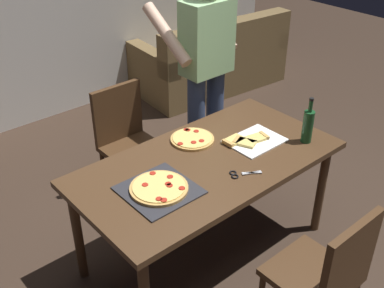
{
  "coord_description": "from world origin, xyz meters",
  "views": [
    {
      "loc": [
        -1.68,
        -1.79,
        2.37
      ],
      "look_at": [
        0.0,
        0.15,
        0.8
      ],
      "focal_mm": 44.4,
      "sensor_mm": 36.0,
      "label": 1
    }
  ],
  "objects_px": {
    "wine_bottle": "(308,126)",
    "couch": "(212,63)",
    "dining_table": "(208,170)",
    "chair_near_camera": "(327,273)",
    "second_pizza_plain": "(192,139)",
    "pepperoni_pizza_on_tray": "(159,189)",
    "chair_far_side": "(127,136)",
    "person_serving_pizza": "(205,66)",
    "kitchen_scissors": "(240,174)"
  },
  "relations": [
    {
      "from": "couch",
      "to": "kitchen_scissors",
      "type": "distance_m",
      "value": 2.93
    },
    {
      "from": "chair_near_camera",
      "to": "pepperoni_pizza_on_tray",
      "type": "distance_m",
      "value": 1.0
    },
    {
      "from": "wine_bottle",
      "to": "pepperoni_pizza_on_tray",
      "type": "bearing_deg",
      "value": 169.25
    },
    {
      "from": "dining_table",
      "to": "chair_near_camera",
      "type": "distance_m",
      "value": 0.94
    },
    {
      "from": "couch",
      "to": "kitchen_scissors",
      "type": "height_order",
      "value": "couch"
    },
    {
      "from": "chair_near_camera",
      "to": "kitchen_scissors",
      "type": "xyz_separation_m",
      "value": [
        0.04,
        0.68,
        0.24
      ]
    },
    {
      "from": "chair_far_side",
      "to": "pepperoni_pizza_on_tray",
      "type": "relative_size",
      "value": 2.3
    },
    {
      "from": "pepperoni_pizza_on_tray",
      "to": "chair_far_side",
      "type": "bearing_deg",
      "value": 66.75
    },
    {
      "from": "wine_bottle",
      "to": "second_pizza_plain",
      "type": "distance_m",
      "value": 0.76
    },
    {
      "from": "chair_far_side",
      "to": "second_pizza_plain",
      "type": "relative_size",
      "value": 3.1
    },
    {
      "from": "dining_table",
      "to": "second_pizza_plain",
      "type": "relative_size",
      "value": 5.81
    },
    {
      "from": "chair_near_camera",
      "to": "second_pizza_plain",
      "type": "height_order",
      "value": "chair_near_camera"
    },
    {
      "from": "kitchen_scissors",
      "to": "chair_near_camera",
      "type": "bearing_deg",
      "value": -93.41
    },
    {
      "from": "dining_table",
      "to": "chair_near_camera",
      "type": "relative_size",
      "value": 1.87
    },
    {
      "from": "couch",
      "to": "pepperoni_pizza_on_tray",
      "type": "distance_m",
      "value": 3.12
    },
    {
      "from": "wine_bottle",
      "to": "second_pizza_plain",
      "type": "relative_size",
      "value": 1.09
    },
    {
      "from": "chair_far_side",
      "to": "person_serving_pizza",
      "type": "bearing_deg",
      "value": -19.91
    },
    {
      "from": "chair_far_side",
      "to": "chair_near_camera",
      "type": "bearing_deg",
      "value": -90.0
    },
    {
      "from": "dining_table",
      "to": "chair_far_side",
      "type": "distance_m",
      "value": 0.94
    },
    {
      "from": "person_serving_pizza",
      "to": "second_pizza_plain",
      "type": "xyz_separation_m",
      "value": [
        -0.52,
        -0.46,
        -0.24
      ]
    },
    {
      "from": "dining_table",
      "to": "chair_far_side",
      "type": "bearing_deg",
      "value": 90.0
    },
    {
      "from": "dining_table",
      "to": "kitchen_scissors",
      "type": "distance_m",
      "value": 0.26
    },
    {
      "from": "chair_near_camera",
      "to": "person_serving_pizza",
      "type": "bearing_deg",
      "value": 69.49
    },
    {
      "from": "couch",
      "to": "wine_bottle",
      "type": "bearing_deg",
      "value": -119.18
    },
    {
      "from": "chair_near_camera",
      "to": "dining_table",
      "type": "bearing_deg",
      "value": 90.0
    },
    {
      "from": "wine_bottle",
      "to": "person_serving_pizza",
      "type": "bearing_deg",
      "value": 92.19
    },
    {
      "from": "pepperoni_pizza_on_tray",
      "to": "second_pizza_plain",
      "type": "xyz_separation_m",
      "value": [
        0.5,
        0.3,
        -0.0
      ]
    },
    {
      "from": "chair_near_camera",
      "to": "wine_bottle",
      "type": "relative_size",
      "value": 2.85
    },
    {
      "from": "chair_near_camera",
      "to": "second_pizza_plain",
      "type": "relative_size",
      "value": 3.1
    },
    {
      "from": "wine_bottle",
      "to": "couch",
      "type": "bearing_deg",
      "value": 60.82
    },
    {
      "from": "dining_table",
      "to": "wine_bottle",
      "type": "height_order",
      "value": "wine_bottle"
    },
    {
      "from": "dining_table",
      "to": "chair_near_camera",
      "type": "bearing_deg",
      "value": -90.0
    },
    {
      "from": "wine_bottle",
      "to": "chair_near_camera",
      "type": "bearing_deg",
      "value": -133.88
    },
    {
      "from": "pepperoni_pizza_on_tray",
      "to": "second_pizza_plain",
      "type": "distance_m",
      "value": 0.58
    },
    {
      "from": "person_serving_pizza",
      "to": "second_pizza_plain",
      "type": "distance_m",
      "value": 0.73
    },
    {
      "from": "chair_near_camera",
      "to": "couch",
      "type": "distance_m",
      "value": 3.48
    },
    {
      "from": "dining_table",
      "to": "chair_far_side",
      "type": "xyz_separation_m",
      "value": [
        0.0,
        0.92,
        -0.16
      ]
    },
    {
      "from": "chair_near_camera",
      "to": "kitchen_scissors",
      "type": "bearing_deg",
      "value": 86.59
    },
    {
      "from": "chair_near_camera",
      "to": "second_pizza_plain",
      "type": "bearing_deg",
      "value": 85.88
    },
    {
      "from": "dining_table",
      "to": "person_serving_pizza",
      "type": "xyz_separation_m",
      "value": [
        0.61,
        0.7,
        0.32
      ]
    },
    {
      "from": "person_serving_pizza",
      "to": "dining_table",
      "type": "bearing_deg",
      "value": -130.87
    },
    {
      "from": "couch",
      "to": "second_pizza_plain",
      "type": "relative_size",
      "value": 6.08
    },
    {
      "from": "dining_table",
      "to": "kitchen_scissors",
      "type": "xyz_separation_m",
      "value": [
        0.04,
        -0.24,
        0.08
      ]
    },
    {
      "from": "person_serving_pizza",
      "to": "pepperoni_pizza_on_tray",
      "type": "distance_m",
      "value": 1.29
    },
    {
      "from": "dining_table",
      "to": "pepperoni_pizza_on_tray",
      "type": "relative_size",
      "value": 4.3
    },
    {
      "from": "dining_table",
      "to": "wine_bottle",
      "type": "xyz_separation_m",
      "value": [
        0.64,
        -0.25,
        0.19
      ]
    },
    {
      "from": "chair_near_camera",
      "to": "pepperoni_pizza_on_tray",
      "type": "xyz_separation_m",
      "value": [
        -0.42,
        0.87,
        0.25
      ]
    },
    {
      "from": "chair_far_side",
      "to": "wine_bottle",
      "type": "bearing_deg",
      "value": -61.26
    },
    {
      "from": "person_serving_pizza",
      "to": "second_pizza_plain",
      "type": "bearing_deg",
      "value": -138.86
    },
    {
      "from": "couch",
      "to": "wine_bottle",
      "type": "height_order",
      "value": "wine_bottle"
    }
  ]
}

